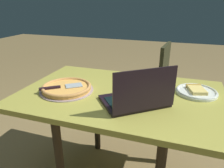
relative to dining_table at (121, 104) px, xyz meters
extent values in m
cube|color=#A9A342|center=(0.00, 0.00, 0.07)|extent=(1.25, 0.81, 0.03)
cylinder|color=#302518|center=(-0.30, -0.30, -0.30)|extent=(0.05, 0.05, 0.70)
cylinder|color=#302518|center=(-0.30, 0.30, -0.30)|extent=(0.05, 0.05, 0.70)
cylinder|color=#302518|center=(0.30, 0.30, -0.30)|extent=(0.05, 0.05, 0.70)
cube|color=black|center=(0.10, -0.10, 0.09)|extent=(0.42, 0.41, 0.02)
cube|color=black|center=(0.10, -0.10, 0.10)|extent=(0.33, 0.31, 0.00)
cube|color=black|center=(0.18, -0.20, 0.21)|extent=(0.27, 0.22, 0.22)
cube|color=black|center=(0.18, -0.20, 0.21)|extent=(0.24, 0.19, 0.19)
cylinder|color=white|center=(0.45, 0.14, 0.09)|extent=(0.25, 0.25, 0.01)
torus|color=silver|center=(0.45, 0.14, 0.10)|extent=(0.24, 0.24, 0.01)
cube|color=#E7CB69|center=(0.45, 0.14, 0.11)|extent=(0.12, 0.15, 0.02)
cube|color=gold|center=(0.43, 0.20, 0.11)|extent=(0.09, 0.04, 0.03)
cylinder|color=#A8939B|center=(-0.34, -0.08, 0.08)|extent=(0.34, 0.34, 0.01)
cylinder|color=#EEAA4F|center=(-0.34, -0.08, 0.10)|extent=(0.31, 0.31, 0.02)
torus|color=tan|center=(-0.34, -0.08, 0.11)|extent=(0.31, 0.31, 0.02)
cube|color=#AFBABF|center=(-0.30, -0.05, 0.11)|extent=(0.13, 0.12, 0.00)
cube|color=black|center=(-0.42, -0.14, 0.11)|extent=(0.12, 0.10, 0.01)
cube|color=#B0B8CA|center=(-0.04, 0.20, 0.08)|extent=(0.08, 0.15, 0.00)
cube|color=black|center=(-0.08, 0.28, 0.09)|extent=(0.05, 0.09, 0.01)
cube|color=#2F301B|center=(0.00, 1.04, -0.21)|extent=(0.44, 0.44, 0.04)
cube|color=#2F301B|center=(0.18, 1.02, 0.01)|extent=(0.08, 0.39, 0.40)
cylinder|color=#2F301B|center=(-0.16, 1.24, -0.44)|extent=(0.03, 0.03, 0.41)
cylinder|color=#2F301B|center=(-0.20, 0.87, -0.44)|extent=(0.03, 0.03, 0.41)
cylinder|color=#2F301B|center=(0.20, 1.20, -0.44)|extent=(0.03, 0.03, 0.41)
cylinder|color=#2F301B|center=(0.16, 0.84, -0.44)|extent=(0.03, 0.03, 0.41)
camera|label=1|loc=(0.32, -1.13, 0.61)|focal=32.95mm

